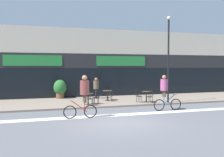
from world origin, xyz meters
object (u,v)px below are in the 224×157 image
object	(u,v)px
cafe_chair_0_near	(90,98)
cafe_chair_0_side	(97,96)
cafe_chair_1_near	(110,94)
pedestrian_near_end	(96,86)
bistro_table_1	(107,93)
bistro_table_2	(146,95)
bistro_table_0	(88,96)
planter_pot	(60,88)
cafe_chair_2_side	(138,95)
lamp_post	(168,54)
cyclist_0	(165,90)
cyclist_1	(84,93)
cafe_chair_2_near	(150,96)

from	to	relation	value
cafe_chair_0_near	cafe_chair_0_side	distance (m)	0.89
cafe_chair_1_near	pedestrian_near_end	distance (m)	2.12
bistro_table_1	bistro_table_2	xyz separation A→B (m)	(2.37, -1.73, 0.01)
bistro_table_0	planter_pot	world-z (taller)	planter_pot
planter_pot	cafe_chair_2_side	bearing A→B (deg)	-39.06
planter_pot	bistro_table_1	bearing A→B (deg)	-35.49
bistro_table_0	pedestrian_near_end	bearing A→B (deg)	66.46
planter_pot	cafe_chair_0_side	bearing A→B (deg)	-62.46
lamp_post	cafe_chair_0_near	bearing A→B (deg)	177.78
cafe_chair_0_side	cyclist_0	xyz separation A→B (m)	(3.38, -3.12, 0.59)
cafe_chair_1_near	cafe_chair_2_side	distance (m)	2.07
cafe_chair_0_near	cafe_chair_1_near	size ratio (longest dim) A/B	1.00
cafe_chair_2_side	cyclist_1	size ratio (longest dim) A/B	0.41
bistro_table_0	lamp_post	world-z (taller)	lamp_post
cafe_chair_2_near	cyclist_1	distance (m)	6.20
cafe_chair_1_near	cyclist_0	xyz separation A→B (m)	(2.19, -4.11, 0.59)
bistro_table_1	cyclist_1	bearing A→B (deg)	-117.83
bistro_table_2	cafe_chair_1_near	bearing A→B (deg)	155.06
bistro_table_2	cafe_chair_0_near	world-z (taller)	cafe_chair_0_near
cyclist_1	lamp_post	bearing A→B (deg)	-150.34
cafe_chair_2_near	cafe_chair_2_side	world-z (taller)	same
cafe_chair_1_near	cyclist_1	bearing A→B (deg)	152.99
cafe_chair_2_side	planter_pot	distance (m)	6.41
bistro_table_2	cafe_chair_2_near	distance (m)	0.63
cafe_chair_0_near	cafe_chair_0_side	world-z (taller)	same
cafe_chair_0_near	cyclist_0	xyz separation A→B (m)	(4.02, -2.50, 0.59)
cafe_chair_0_near	cafe_chair_2_near	bearing A→B (deg)	-83.85
cafe_chair_2_near	bistro_table_1	bearing A→B (deg)	38.67
bistro_table_0	cyclist_0	xyz separation A→B (m)	(4.00, -3.13, 0.58)
bistro_table_2	bistro_table_1	bearing A→B (deg)	143.86
cafe_chair_1_near	cafe_chair_2_side	xyz separation A→B (m)	(1.75, -1.11, 0.00)
bistro_table_1	cafe_chair_2_side	size ratio (longest dim) A/B	0.81
cafe_chair_0_side	lamp_post	size ratio (longest dim) A/B	0.15
cafe_chair_2_near	bistro_table_0	bearing A→B (deg)	73.30
cafe_chair_0_near	cafe_chair_2_near	world-z (taller)	same
planter_pot	lamp_post	distance (m)	8.81
cafe_chair_0_side	cyclist_0	world-z (taller)	cyclist_0
bistro_table_1	bistro_table_2	distance (m)	2.93
lamp_post	pedestrian_near_end	bearing A→B (deg)	137.85
cafe_chair_2_near	pedestrian_near_end	xyz separation A→B (m)	(-2.89, 3.73, 0.46)
cafe_chair_2_side	cyclist_0	size ratio (longest dim) A/B	0.42
cafe_chair_0_side	bistro_table_1	bearing A→B (deg)	-123.65
cafe_chair_2_side	cafe_chair_2_near	bearing A→B (deg)	-46.77
bistro_table_2	lamp_post	world-z (taller)	lamp_post
lamp_post	cafe_chair_1_near	bearing A→B (deg)	153.86
bistro_table_1	cafe_chair_0_side	world-z (taller)	cafe_chair_0_side
lamp_post	cyclist_0	distance (m)	3.59
cafe_chair_0_near	planter_pot	distance (m)	4.76
planter_pot	lamp_post	xyz separation A→B (m)	(6.94, -4.75, 2.63)
bistro_table_2	cafe_chair_0_side	bearing A→B (deg)	178.10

